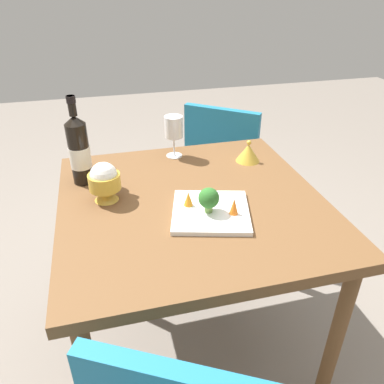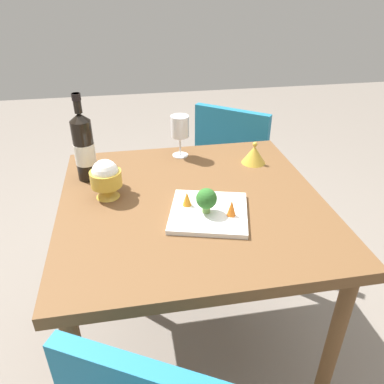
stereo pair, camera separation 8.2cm
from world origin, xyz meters
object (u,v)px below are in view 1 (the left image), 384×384
Objects in this scene: chair_by_wall at (224,160)px; broccoli_floret at (209,199)px; wine_bottle at (79,150)px; wine_glass at (174,128)px; rice_bowl_lid at (248,153)px; carrot_garnish_left at (234,206)px; serving_plate at (211,212)px; rice_bowl at (104,181)px; carrot_garnish_right at (188,199)px.

chair_by_wall is 9.91× the size of broccoli_floret.
wine_bottle is 1.85× the size of wine_glass.
rice_bowl_lid is 1.80× the size of carrot_garnish_left.
serving_plate is (0.27, 0.35, -0.03)m from rice_bowl_lid.
carrot_garnish_left is (0.20, 0.39, 0.01)m from rice_bowl_lid.
chair_by_wall is 0.54m from rice_bowl_lid.
carrot_garnish_left is at bearing 62.45° from rice_bowl_lid.
rice_bowl is 2.80× the size of carrot_garnish_right.
broccoli_floret reaches higher than rice_bowl_lid.
chair_by_wall is at bearing -112.48° from broccoli_floret.
carrot_garnish_left is at bearing 148.39° from serving_plate.
chair_by_wall is 0.93m from carrot_garnish_left.
wine_glass reaches higher than serving_plate.
broccoli_floret reaches higher than serving_plate.
serving_plate is at bearing 140.83° from wine_bottle.
rice_bowl is at bearing 43.93° from wine_glass.
wine_bottle is at bearing -39.97° from carrot_garnish_right.
carrot_garnish_right reaches higher than serving_plate.
wine_glass is at bearing -97.38° from chair_by_wall.
wine_bottle is 0.18m from rice_bowl.
wine_glass is 0.33m from rice_bowl_lid.
wine_bottle reaches higher than broccoli_floret.
carrot_garnish_left is (-0.39, 0.22, -0.03)m from rice_bowl.
wine_bottle reaches higher than rice_bowl_lid.
carrot_garnish_right is at bearing -44.57° from broccoli_floret.
carrot_garnish_right is at bearing 84.47° from wine_glass.
wine_glass is 3.23× the size of carrot_garnish_left.
wine_bottle is 2.34× the size of rice_bowl.
carrot_garnish_left is (-0.09, 0.51, -0.09)m from wine_glass.
carrot_garnish_left reaches higher than carrot_garnish_right.
serving_plate is at bearing -73.69° from chair_by_wall.
wine_bottle is 3.86× the size of broccoli_floret.
wine_bottle reaches higher than wine_glass.
rice_bowl is (0.66, 0.64, 0.30)m from chair_by_wall.
rice_bowl is at bearing 16.03° from rice_bowl_lid.
chair_by_wall is 4.75× the size of wine_glass.
rice_bowl is 2.56× the size of carrot_garnish_left.
wine_bottle reaches higher than serving_plate.
chair_by_wall is at bearing -107.23° from carrot_garnish_left.
wine_glass is at bearing -87.09° from serving_plate.
chair_by_wall is 0.90m from carrot_garnish_right.
rice_bowl is 0.30m from carrot_garnish_right.
carrot_garnish_left is (0.26, 0.85, 0.27)m from chair_by_wall.
carrot_garnish_right is (-0.34, 0.28, -0.09)m from wine_bottle.
serving_plate is 0.08m from carrot_garnish_left.
wine_bottle is at bearing -39.17° from serving_plate.
rice_bowl_lid is 0.44m from carrot_garnish_left.
rice_bowl is 0.38m from serving_plate.
wine_glass is at bearing -88.40° from broccoli_floret.
broccoli_floret is (0.28, 0.36, 0.03)m from rice_bowl_lid.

